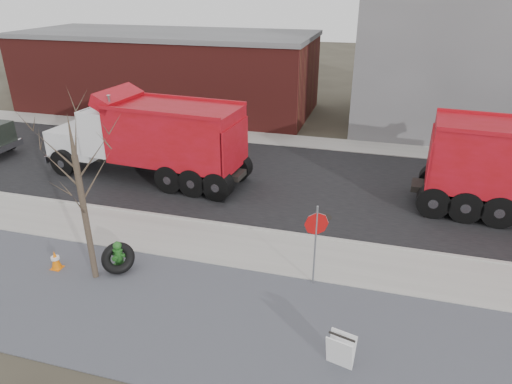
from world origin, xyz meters
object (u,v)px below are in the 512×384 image
(fire_hydrant, at_px, (119,256))
(sandwich_board, at_px, (340,351))
(stop_sign, at_px, (316,232))
(truck_tire, at_px, (118,258))
(dump_truck_red_b, at_px, (151,136))

(fire_hydrant, xyz_separation_m, sandwich_board, (7.20, -2.25, 0.04))
(stop_sign, bearing_deg, truck_tire, -172.60)
(dump_truck_red_b, bearing_deg, sandwich_board, 140.60)
(fire_hydrant, bearing_deg, sandwich_board, -16.55)
(stop_sign, bearing_deg, fire_hydrant, -174.10)
(stop_sign, distance_m, sandwich_board, 3.53)
(fire_hydrant, xyz_separation_m, dump_truck_red_b, (-2.34, 6.95, 1.59))
(truck_tire, relative_size, stop_sign, 0.50)
(sandwich_board, distance_m, dump_truck_red_b, 13.34)
(truck_tire, distance_m, stop_sign, 6.22)
(fire_hydrant, height_order, sandwich_board, fire_hydrant)
(stop_sign, relative_size, sandwich_board, 2.96)
(sandwich_board, bearing_deg, truck_tire, 177.95)
(sandwich_board, bearing_deg, fire_hydrant, 177.02)
(fire_hydrant, height_order, dump_truck_red_b, dump_truck_red_b)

